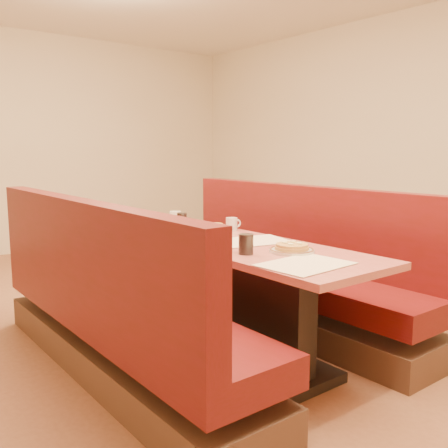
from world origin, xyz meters
TOP-DOWN VIEW (x-y plane):
  - ground at (0.00, 0.00)m, footprint 8.00×8.00m
  - room_envelope at (0.00, 0.00)m, footprint 6.04×8.04m
  - diner_table at (0.00, 0.00)m, footprint 0.70×2.50m
  - booth_left at (-0.73, 0.00)m, footprint 0.55×2.50m
  - booth_right at (0.73, 0.00)m, footprint 0.55×2.50m
  - placemat_near_left at (-0.12, -0.95)m, footprint 0.46×0.36m
  - placemat_near_right at (0.10, -0.31)m, footprint 0.49×0.41m
  - placemat_far_left at (-0.12, 0.60)m, footprint 0.40×0.32m
  - placemat_far_right at (0.12, 0.87)m, footprint 0.46×0.35m
  - pancake_plate at (0.05, -0.69)m, footprint 0.25×0.25m
  - eggs_plate at (-0.24, 0.18)m, footprint 0.28×0.28m
  - extra_plate_mid at (0.25, 0.30)m, footprint 0.19×0.19m
  - extra_plate_far at (-0.19, 0.46)m, footprint 0.24×0.24m
  - coffee_mug_a at (0.28, 0.13)m, footprint 0.12×0.08m
  - coffee_mug_b at (-0.28, 0.08)m, footprint 0.12×0.09m
  - coffee_mug_c at (0.14, 0.66)m, footprint 0.13×0.09m
  - coffee_mug_d at (-0.10, 0.65)m, footprint 0.11×0.08m
  - soda_tumbler_near at (-0.19, -0.57)m, footprint 0.08×0.08m
  - soda_tumbler_mid at (0.09, 0.50)m, footprint 0.07×0.07m

SIDE VIEW (x-z plane):
  - ground at x=0.00m, z-range 0.00..0.00m
  - booth_left at x=-0.73m, z-range -0.16..0.89m
  - booth_right at x=0.73m, z-range -0.16..0.89m
  - diner_table at x=0.00m, z-range 0.00..0.75m
  - placemat_near_left at x=-0.12m, z-range 0.75..0.76m
  - placemat_near_right at x=0.10m, z-range 0.75..0.76m
  - placemat_far_left at x=-0.12m, z-range 0.75..0.76m
  - placemat_far_right at x=0.12m, z-range 0.75..0.76m
  - extra_plate_mid at x=0.25m, z-range 0.74..0.78m
  - extra_plate_far at x=-0.19m, z-range 0.74..0.79m
  - eggs_plate at x=-0.24m, z-range 0.74..0.80m
  - pancake_plate at x=0.05m, z-range 0.74..0.80m
  - coffee_mug_d at x=-0.10m, z-range 0.75..0.83m
  - coffee_mug_a at x=0.28m, z-range 0.75..0.84m
  - coffee_mug_b at x=-0.28m, z-range 0.75..0.85m
  - coffee_mug_c at x=0.14m, z-range 0.75..0.85m
  - soda_tumbler_mid at x=0.09m, z-range 0.75..0.85m
  - soda_tumbler_near at x=-0.19m, z-range 0.75..0.86m
  - room_envelope at x=0.00m, z-range 0.52..3.34m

